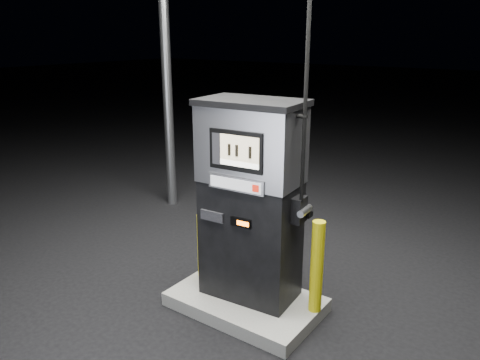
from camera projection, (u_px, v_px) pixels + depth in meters
The scene contains 5 objects.
ground at pixel (246, 308), 5.20m from camera, with size 80.00×80.00×0.00m, color black.
pump_island at pixel (246, 302), 5.18m from camera, with size 1.60×1.00×0.15m, color slate.
fuel_dispenser at pixel (251, 200), 4.89m from camera, with size 1.21×0.72×4.46m.
bollard_left at pixel (202, 246), 5.47m from camera, with size 0.10×0.10×0.78m, color #CABD0B.
bollard_right at pixel (317, 267), 4.75m from camera, with size 0.13×0.13×1.00m, color #CABD0B.
Camera 1 is at (2.58, -3.73, 2.91)m, focal length 35.00 mm.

